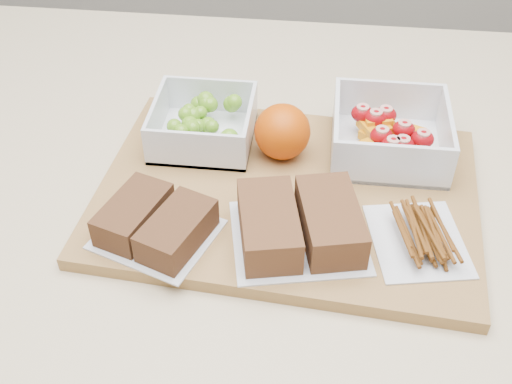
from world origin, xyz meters
The scene contains 7 objects.
cutting_board centered at (0.02, 0.01, 0.91)m, with size 0.42×0.30×0.02m, color olive.
grape_container centered at (-0.08, 0.10, 0.94)m, with size 0.12×0.12×0.05m.
fruit_container centered at (0.14, 0.09, 0.94)m, with size 0.13×0.13×0.06m.
orange centered at (0.01, 0.07, 0.95)m, with size 0.07×0.07×0.07m, color #C74704.
sandwich_bag_left centered at (-0.10, -0.08, 0.93)m, with size 0.14×0.13×0.04m.
sandwich_bag_center centered at (0.04, -0.06, 0.94)m, with size 0.16×0.15×0.04m.
pretzel_bag centered at (0.16, -0.05, 0.93)m, with size 0.11×0.13×0.03m.
Camera 1 is at (0.05, -0.53, 1.39)m, focal length 45.00 mm.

